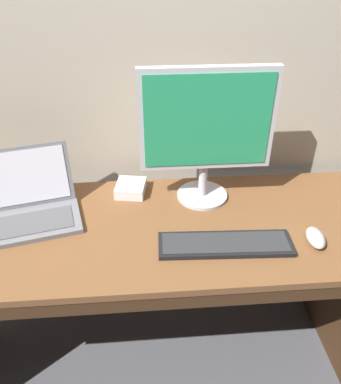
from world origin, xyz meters
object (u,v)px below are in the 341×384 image
Objects in this scene: laptop_space_gray at (28,206)px; computer_mouse at (314,238)px; external_monitor at (206,128)px; external_drive_box at (130,188)px; wired_keyboard at (224,244)px.

laptop_space_gray is 3.68× the size of computer_mouse.
computer_mouse is (0.97, -0.22, -0.03)m from laptop_space_gray.
laptop_space_gray is 0.76× the size of external_monitor.
external_monitor is at bearing -13.11° from external_drive_box.
external_monitor is at bearing 96.80° from wired_keyboard.
external_monitor is 0.40m from external_drive_box.
computer_mouse is at bearing -40.32° from external_monitor.
external_drive_box is at bearing 20.27° from laptop_space_gray.
laptop_space_gray is at bearing -159.73° from external_drive_box.
wired_keyboard is 0.46m from external_drive_box.
wired_keyboard is 0.30m from computer_mouse.
laptop_space_gray reaches higher than external_drive_box.
computer_mouse is at bearing -12.49° from laptop_space_gray.
computer_mouse is at bearing -29.65° from external_drive_box.
laptop_space_gray is at bearing 162.66° from wired_keyboard.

